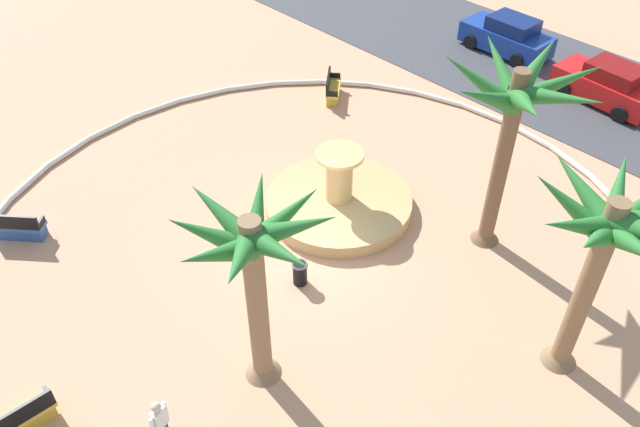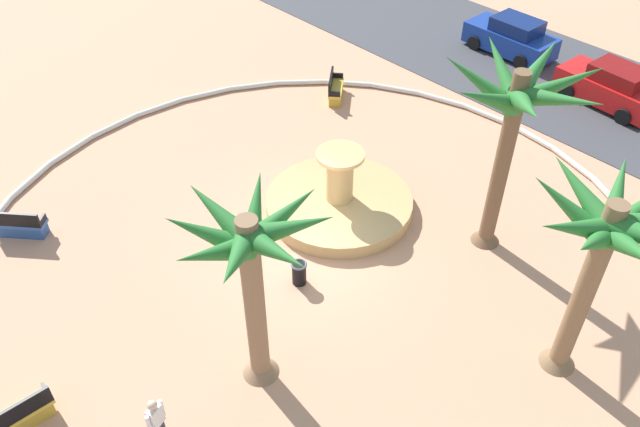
{
  "view_description": "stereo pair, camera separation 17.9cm",
  "coord_description": "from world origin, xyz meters",
  "px_view_note": "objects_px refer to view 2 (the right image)",
  "views": [
    {
      "loc": [
        10.18,
        -9.18,
        13.25
      ],
      "look_at": [
        -0.27,
        0.6,
        1.0
      ],
      "focal_mm": 35.96,
      "sensor_mm": 36.0,
      "label": 1
    },
    {
      "loc": [
        10.3,
        -9.05,
        13.25
      ],
      "look_at": [
        -0.27,
        0.6,
        1.0
      ],
      "focal_mm": 35.96,
      "sensor_mm": 36.0,
      "label": 2
    }
  ],
  "objects_px": {
    "fountain": "(339,201)",
    "palm_tree_by_curb": "(250,258)",
    "parked_car_second": "(611,87)",
    "person_cyclist_helmet": "(157,421)",
    "bench_north": "(335,90)",
    "palm_tree_near_fountain": "(515,111)",
    "bench_east": "(18,418)",
    "bench_west": "(20,226)",
    "palm_tree_mid_plaza": "(606,241)",
    "trash_bin": "(299,273)",
    "parked_car_leftmost": "(511,37)"
  },
  "relations": [
    {
      "from": "palm_tree_mid_plaza",
      "to": "bench_north",
      "type": "xyz_separation_m",
      "value": [
        -13.15,
        4.8,
        -3.83
      ]
    },
    {
      "from": "person_cyclist_helmet",
      "to": "palm_tree_by_curb",
      "type": "bearing_deg",
      "value": 90.1
    },
    {
      "from": "person_cyclist_helmet",
      "to": "fountain",
      "type": "bearing_deg",
      "value": 110.77
    },
    {
      "from": "parked_car_second",
      "to": "palm_tree_by_curb",
      "type": "bearing_deg",
      "value": -87.58
    },
    {
      "from": "palm_tree_near_fountain",
      "to": "bench_north",
      "type": "xyz_separation_m",
      "value": [
        -9.21,
        2.42,
        -4.19
      ]
    },
    {
      "from": "palm_tree_near_fountain",
      "to": "parked_car_second",
      "type": "xyz_separation_m",
      "value": [
        -1.61,
        10.04,
        -3.75
      ]
    },
    {
      "from": "bench_east",
      "to": "parked_car_second",
      "type": "distance_m",
      "value": 23.08
    },
    {
      "from": "palm_tree_near_fountain",
      "to": "palm_tree_by_curb",
      "type": "xyz_separation_m",
      "value": [
        -0.85,
        -8.01,
        -0.57
      ]
    },
    {
      "from": "fountain",
      "to": "trash_bin",
      "type": "distance_m",
      "value": 3.43
    },
    {
      "from": "palm_tree_mid_plaza",
      "to": "trash_bin",
      "type": "distance_m",
      "value": 8.04
    },
    {
      "from": "palm_tree_near_fountain",
      "to": "parked_car_leftmost",
      "type": "relative_size",
      "value": 1.48
    },
    {
      "from": "palm_tree_by_curb",
      "to": "palm_tree_mid_plaza",
      "type": "height_order",
      "value": "palm_tree_mid_plaza"
    },
    {
      "from": "palm_tree_by_curb",
      "to": "person_cyclist_helmet",
      "type": "bearing_deg",
      "value": -89.9
    },
    {
      "from": "palm_tree_near_fountain",
      "to": "parked_car_second",
      "type": "relative_size",
      "value": 1.45
    },
    {
      "from": "fountain",
      "to": "trash_bin",
      "type": "xyz_separation_m",
      "value": [
        1.57,
        -3.05,
        0.07
      ]
    },
    {
      "from": "palm_tree_near_fountain",
      "to": "bench_west",
      "type": "xyz_separation_m",
      "value": [
        -9.73,
        -10.26,
        -4.19
      ]
    },
    {
      "from": "bench_east",
      "to": "bench_west",
      "type": "relative_size",
      "value": 1.06
    },
    {
      "from": "fountain",
      "to": "parked_car_leftmost",
      "type": "relative_size",
      "value": 1.16
    },
    {
      "from": "parked_car_second",
      "to": "parked_car_leftmost",
      "type": "bearing_deg",
      "value": 171.2
    },
    {
      "from": "fountain",
      "to": "parked_car_second",
      "type": "bearing_deg",
      "value": 78.66
    },
    {
      "from": "person_cyclist_helmet",
      "to": "bench_north",
      "type": "bearing_deg",
      "value": 122.31
    },
    {
      "from": "fountain",
      "to": "bench_west",
      "type": "height_order",
      "value": "fountain"
    },
    {
      "from": "palm_tree_near_fountain",
      "to": "parked_car_leftmost",
      "type": "height_order",
      "value": "palm_tree_near_fountain"
    },
    {
      "from": "fountain",
      "to": "palm_tree_by_curb",
      "type": "distance_m",
      "value": 7.53
    },
    {
      "from": "trash_bin",
      "to": "palm_tree_mid_plaza",
      "type": "bearing_deg",
      "value": 24.48
    },
    {
      "from": "bench_east",
      "to": "parked_car_leftmost",
      "type": "distance_m",
      "value": 24.06
    },
    {
      "from": "palm_tree_near_fountain",
      "to": "bench_east",
      "type": "xyz_separation_m",
      "value": [
        -3.38,
        -12.96,
        -4.19
      ]
    },
    {
      "from": "palm_tree_mid_plaza",
      "to": "person_cyclist_helmet",
      "type": "xyz_separation_m",
      "value": [
        -4.78,
        -8.43,
        -3.28
      ]
    },
    {
      "from": "palm_tree_by_curb",
      "to": "palm_tree_mid_plaza",
      "type": "distance_m",
      "value": 7.39
    },
    {
      "from": "fountain",
      "to": "parked_car_leftmost",
      "type": "distance_m",
      "value": 13.4
    },
    {
      "from": "parked_car_second",
      "to": "palm_tree_mid_plaza",
      "type": "bearing_deg",
      "value": -65.94
    },
    {
      "from": "bench_west",
      "to": "parked_car_leftmost",
      "type": "bearing_deg",
      "value": 82.08
    },
    {
      "from": "fountain",
      "to": "bench_east",
      "type": "distance_m",
      "value": 10.72
    },
    {
      "from": "bench_north",
      "to": "trash_bin",
      "type": "height_order",
      "value": "bench_north"
    },
    {
      "from": "trash_bin",
      "to": "fountain",
      "type": "bearing_deg",
      "value": 117.23
    },
    {
      "from": "fountain",
      "to": "bench_north",
      "type": "xyz_separation_m",
      "value": [
        -5.13,
        4.69,
        0.03
      ]
    },
    {
      "from": "parked_car_leftmost",
      "to": "fountain",
      "type": "bearing_deg",
      "value": -78.31
    },
    {
      "from": "bench_west",
      "to": "person_cyclist_helmet",
      "type": "relative_size",
      "value": 0.94
    },
    {
      "from": "bench_east",
      "to": "bench_north",
      "type": "xyz_separation_m",
      "value": [
        -5.83,
        15.38,
        0.0
      ]
    },
    {
      "from": "palm_tree_mid_plaza",
      "to": "bench_north",
      "type": "relative_size",
      "value": 3.55
    },
    {
      "from": "bench_east",
      "to": "trash_bin",
      "type": "relative_size",
      "value": 2.21
    },
    {
      "from": "palm_tree_by_curb",
      "to": "parked_car_second",
      "type": "bearing_deg",
      "value": 92.42
    },
    {
      "from": "palm_tree_mid_plaza",
      "to": "parked_car_leftmost",
      "type": "bearing_deg",
      "value": 129.05
    },
    {
      "from": "parked_car_leftmost",
      "to": "palm_tree_near_fountain",
      "type": "bearing_deg",
      "value": -57.94
    },
    {
      "from": "parked_car_second",
      "to": "person_cyclist_helmet",
      "type": "bearing_deg",
      "value": -87.89
    },
    {
      "from": "palm_tree_near_fountain",
      "to": "palm_tree_mid_plaza",
      "type": "xyz_separation_m",
      "value": [
        3.94,
        -2.38,
        -0.36
      ]
    },
    {
      "from": "palm_tree_near_fountain",
      "to": "person_cyclist_helmet",
      "type": "bearing_deg",
      "value": -94.45
    },
    {
      "from": "parked_car_second",
      "to": "bench_east",
      "type": "bearing_deg",
      "value": -94.4
    },
    {
      "from": "bench_west",
      "to": "person_cyclist_helmet",
      "type": "distance_m",
      "value": 8.92
    },
    {
      "from": "palm_tree_by_curb",
      "to": "palm_tree_mid_plaza",
      "type": "bearing_deg",
      "value": 49.63
    }
  ]
}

